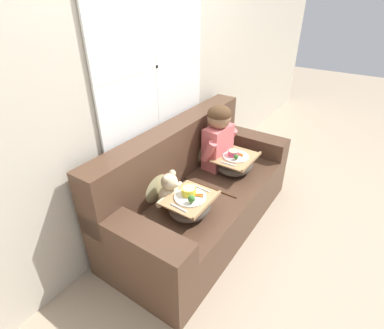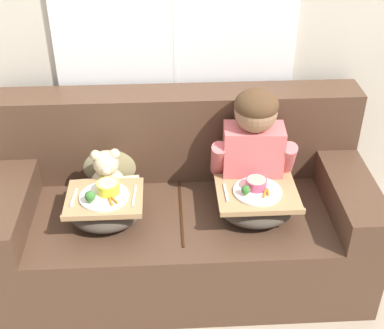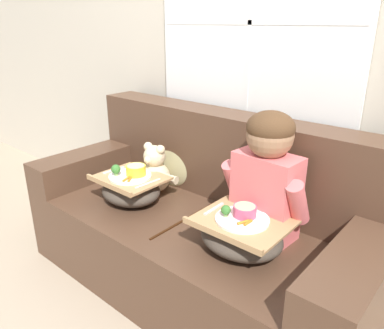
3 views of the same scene
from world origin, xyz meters
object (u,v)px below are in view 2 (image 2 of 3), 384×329
(throw_pillow_behind_teddy, at_px, (109,155))
(couch, at_px, (181,213))
(teddy_bear, at_px, (108,179))
(lap_tray_child, at_px, (256,204))
(throw_pillow_behind_child, at_px, (247,151))
(child_figure, at_px, (254,141))
(lap_tray_teddy, at_px, (105,208))

(throw_pillow_behind_teddy, bearing_deg, couch, -25.71)
(teddy_bear, height_order, lap_tray_child, teddy_bear)
(teddy_bear, bearing_deg, couch, -1.83)
(throw_pillow_behind_child, height_order, child_figure, child_figure)
(throw_pillow_behind_teddy, bearing_deg, child_figure, -12.44)
(lap_tray_child, bearing_deg, child_figure, 89.88)
(couch, xyz_separation_m, lap_tray_child, (0.37, -0.18, 0.19))
(lap_tray_teddy, bearing_deg, teddy_bear, 90.03)
(throw_pillow_behind_child, height_order, throw_pillow_behind_teddy, same)
(throw_pillow_behind_child, relative_size, lap_tray_teddy, 0.98)
(couch, relative_size, throw_pillow_behind_teddy, 5.27)
(throw_pillow_behind_child, height_order, teddy_bear, throw_pillow_behind_child)
(throw_pillow_behind_child, distance_m, child_figure, 0.23)
(teddy_bear, relative_size, lap_tray_child, 0.82)
(couch, relative_size, throw_pillow_behind_child, 5.28)
(throw_pillow_behind_teddy, distance_m, teddy_bear, 0.17)
(throw_pillow_behind_child, bearing_deg, throw_pillow_behind_teddy, -180.00)
(child_figure, distance_m, lap_tray_teddy, 0.81)
(throw_pillow_behind_teddy, bearing_deg, lap_tray_teddy, -89.93)
(lap_tray_child, relative_size, lap_tray_teddy, 1.07)
(child_figure, height_order, teddy_bear, child_figure)
(throw_pillow_behind_child, bearing_deg, couch, -154.29)
(child_figure, xyz_separation_m, teddy_bear, (-0.75, -0.00, -0.21))
(child_figure, distance_m, teddy_bear, 0.78)
(throw_pillow_behind_teddy, height_order, teddy_bear, throw_pillow_behind_teddy)
(teddy_bear, distance_m, lap_tray_teddy, 0.19)
(throw_pillow_behind_teddy, relative_size, teddy_bear, 1.12)
(couch, xyz_separation_m, child_figure, (0.37, 0.02, 0.44))
(throw_pillow_behind_teddy, xyz_separation_m, child_figure, (0.75, -0.17, 0.17))
(throw_pillow_behind_child, relative_size, throw_pillow_behind_teddy, 1.00)
(teddy_bear, bearing_deg, throw_pillow_behind_teddy, 90.12)
(throw_pillow_behind_child, xyz_separation_m, lap_tray_child, (-0.00, -0.36, -0.08))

